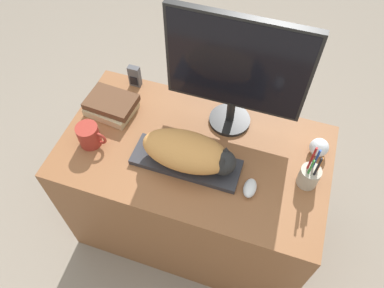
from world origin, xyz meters
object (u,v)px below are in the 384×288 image
book_stack (111,105)px  keyboard (186,162)px  cat (190,152)px  pen_cup (309,176)px  monitor (236,69)px  phone (135,76)px  baseball (319,147)px  coffee_mug (89,136)px  computer_mouse (250,188)px

book_stack → keyboard: bearing=-22.1°
cat → pen_cup: (0.47, 0.07, -0.04)m
monitor → pen_cup: (0.37, -0.21, -0.26)m
cat → book_stack: size_ratio=1.70×
cat → phone: (-0.40, 0.36, -0.04)m
cat → phone: cat is taller
monitor → baseball: bearing=-7.1°
coffee_mug → baseball: size_ratio=1.63×
cat → monitor: size_ratio=0.68×
keyboard → baseball: baseball is taller
pen_cup → book_stack: size_ratio=0.99×
phone → book_stack: size_ratio=0.49×
phone → computer_mouse: bearing=-31.0°
monitor → pen_cup: bearing=-29.0°
keyboard → pen_cup: pen_cup is taller
baseball → book_stack: size_ratio=0.35×
coffee_mug → book_stack: 0.20m
monitor → coffee_mug: 0.66m
monitor → pen_cup: monitor is taller
keyboard → pen_cup: size_ratio=2.02×
monitor → phone: (-0.49, 0.08, -0.26)m
book_stack → cat: bearing=-21.3°
monitor → book_stack: monitor is taller
computer_mouse → coffee_mug: bearing=179.0°
cat → baseball: cat is taller
coffee_mug → baseball: bearing=15.3°
coffee_mug → monitor: bearing=29.8°
monitor → phone: monitor is taller
monitor → book_stack: (-0.53, -0.11, -0.28)m
pen_cup → book_stack: pen_cup is taller
phone → coffee_mug: bearing=-96.0°
keyboard → phone: 0.52m
pen_cup → baseball: (0.02, 0.16, -0.01)m
monitor → computer_mouse: 0.46m
cat → book_stack: cat is taller
coffee_mug → phone: 0.38m
monitor → computer_mouse: (0.17, -0.32, -0.30)m
computer_mouse → baseball: size_ratio=1.11×
monitor → computer_mouse: size_ratio=6.45×
keyboard → cat: (0.02, 0.00, 0.08)m
phone → book_stack: bearing=-101.0°
computer_mouse → coffee_mug: (-0.70, 0.01, 0.03)m
keyboard → book_stack: book_stack is taller
cat → book_stack: (-0.43, 0.17, -0.06)m
monitor → coffee_mug: size_ratio=4.38×
keyboard → coffee_mug: size_ratio=3.51×
cat → monitor: monitor is taller
computer_mouse → book_stack: (-0.69, 0.21, 0.02)m
cat → baseball: bearing=25.0°
keyboard → cat: bearing=0.0°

